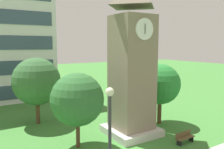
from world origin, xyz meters
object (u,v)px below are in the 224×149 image
Objects in this scene: park_bench at (185,137)px; street_lamp at (110,142)px; clock_tower at (132,72)px; tree_near_tower at (160,84)px; tree_by_building at (77,100)px; tree_streetside at (37,81)px.

street_lamp is (-9.31, -4.03, 3.25)m from park_bench.
clock_tower is at bearing 48.64° from street_lamp.
tree_near_tower is (10.84, 8.57, 0.21)m from street_lamp.
street_lamp is 13.82m from tree_near_tower.
tree_near_tower is at bearing 5.34° from tree_by_building.
tree_by_building reaches higher than park_bench.
tree_by_building is (-7.48, 3.69, 3.23)m from park_bench.
tree_streetside is at bearing 99.69° from tree_by_building.
tree_streetside is at bearing 87.57° from street_lamp.
street_lamp is at bearing -131.36° from clock_tower.
street_lamp is at bearing -92.43° from tree_streetside.
tree_streetside is (-6.24, 7.00, -1.27)m from clock_tower.
street_lamp is at bearing -156.59° from park_bench.
tree_near_tower is at bearing 10.86° from clock_tower.
tree_near_tower is at bearing 71.35° from park_bench.
tree_by_building is at bearing -80.31° from tree_streetside.
tree_streetside reaches higher than park_bench.
park_bench is at bearing -26.28° from tree_by_building.
tree_by_building is (1.84, 7.72, -0.01)m from street_lamp.
tree_by_building is at bearing -174.66° from tree_near_tower.
clock_tower is 10.54m from street_lamp.
park_bench is at bearing -51.12° from tree_streetside.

